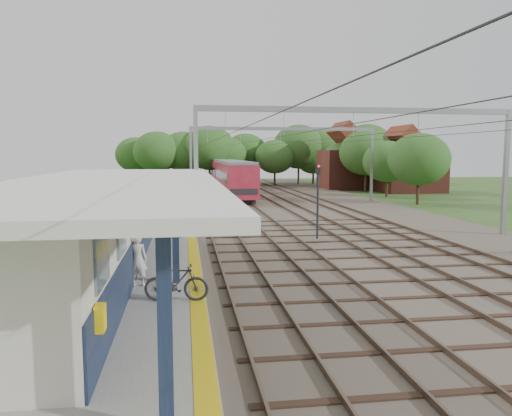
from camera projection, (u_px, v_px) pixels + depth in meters
ground at (432, 355)px, 11.47m from camera, size 160.00×160.00×0.00m
ballast_bed at (301, 208)px, 41.55m from camera, size 18.00×90.00×0.10m
platform at (146, 245)px, 24.17m from camera, size 5.00×52.00×0.35m
yellow_stripe at (192, 240)px, 24.47m from camera, size 0.45×52.00×0.01m
station_building at (87, 229)px, 16.89m from camera, size 3.41×18.00×3.40m
canopy at (115, 184)px, 15.88m from camera, size 6.40×20.00×3.44m
rail_tracks at (272, 207)px, 41.18m from camera, size 11.80×88.00×0.15m
catenary_system at (309, 141)px, 36.22m from camera, size 17.22×88.00×7.00m
tree_band at (254, 151)px, 67.68m from camera, size 31.72×30.88×8.82m
house_near at (410, 167)px, 59.37m from camera, size 7.00×6.12×7.89m
house_far at (353, 164)px, 64.54m from camera, size 8.00×6.12×8.66m
person at (138, 260)px, 16.04m from camera, size 0.67×0.49×1.71m
bicycle at (176, 282)px, 14.38m from camera, size 1.91×0.76×1.12m
train at (227, 174)px, 60.44m from camera, size 2.84×35.32×3.73m
signal_post at (318, 194)px, 26.21m from camera, size 0.32×0.29×4.05m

